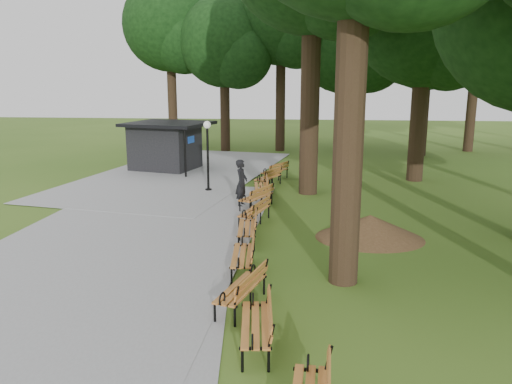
# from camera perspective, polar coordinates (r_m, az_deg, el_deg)

# --- Properties ---
(ground) EXTENTS (100.00, 100.00, 0.00)m
(ground) POSITION_cam_1_polar(r_m,az_deg,el_deg) (12.16, -2.25, -10.52)
(ground) COLOR #395B1A
(ground) RESTS_ON ground
(path) EXTENTS (12.00, 38.00, 0.06)m
(path) POSITION_cam_1_polar(r_m,az_deg,el_deg) (15.86, -15.22, -5.22)
(path) COLOR gray
(path) RESTS_ON ground
(person) EXTENTS (0.52, 0.72, 1.81)m
(person) POSITION_cam_1_polar(r_m,az_deg,el_deg) (19.17, -1.65, 1.02)
(person) COLOR black
(person) RESTS_ON ground
(kiosk) EXTENTS (4.82, 4.44, 2.56)m
(kiosk) POSITION_cam_1_polar(r_m,az_deg,el_deg) (27.47, -10.29, 5.19)
(kiosk) COLOR black
(kiosk) RESTS_ON ground
(lamp_post) EXTENTS (0.32, 0.32, 3.05)m
(lamp_post) POSITION_cam_1_polar(r_m,az_deg,el_deg) (21.66, -5.54, 5.81)
(lamp_post) COLOR black
(lamp_post) RESTS_ON ground
(dirt_mound) EXTENTS (2.78, 2.78, 0.74)m
(dirt_mound) POSITION_cam_1_polar(r_m,az_deg,el_deg) (15.80, 12.83, -3.86)
(dirt_mound) COLOR #47301C
(dirt_mound) RESTS_ON ground
(bench_1) EXTENTS (0.83, 1.96, 0.88)m
(bench_1) POSITION_cam_1_polar(r_m,az_deg,el_deg) (9.43, -0.06, -14.82)
(bench_1) COLOR #B26729
(bench_1) RESTS_ON ground
(bench_2) EXTENTS (1.13, 2.00, 0.88)m
(bench_2) POSITION_cam_1_polar(r_m,az_deg,el_deg) (10.87, -1.73, -10.92)
(bench_2) COLOR #B26729
(bench_2) RESTS_ON ground
(bench_3) EXTENTS (0.78, 1.94, 0.88)m
(bench_3) POSITION_cam_1_polar(r_m,az_deg,el_deg) (12.77, -1.55, -7.24)
(bench_3) COLOR #B26729
(bench_3) RESTS_ON ground
(bench_4) EXTENTS (0.81, 1.95, 0.88)m
(bench_4) POSITION_cam_1_polar(r_m,az_deg,el_deg) (15.06, -1.03, -4.09)
(bench_4) COLOR #B26729
(bench_4) RESTS_ON ground
(bench_5) EXTENTS (1.12, 2.00, 0.88)m
(bench_5) POSITION_cam_1_polar(r_m,az_deg,el_deg) (16.93, -0.18, -2.17)
(bench_5) COLOR #B26729
(bench_5) RESTS_ON ground
(bench_6) EXTENTS (1.37, 1.99, 0.88)m
(bench_6) POSITION_cam_1_polar(r_m,az_deg,el_deg) (18.94, 0.03, -0.56)
(bench_6) COLOR #B26729
(bench_6) RESTS_ON ground
(bench_7) EXTENTS (0.86, 1.96, 0.88)m
(bench_7) POSITION_cam_1_polar(r_m,az_deg,el_deg) (20.69, 0.56, 0.59)
(bench_7) COLOR #B26729
(bench_7) RESTS_ON ground
(bench_8) EXTENTS (1.31, 2.00, 0.88)m
(bench_8) POSITION_cam_1_polar(r_m,az_deg,el_deg) (22.69, 1.38, 1.67)
(bench_8) COLOR #B26729
(bench_8) RESTS_ON ground
(bench_9) EXTENTS (1.44, 1.98, 0.88)m
(bench_9) POSITION_cam_1_polar(r_m,az_deg,el_deg) (24.28, 2.14, 2.40)
(bench_9) COLOR #B26729
(bench_9) RESTS_ON ground
(lawn_tree_4) EXTENTS (6.63, 6.63, 11.01)m
(lawn_tree_4) POSITION_cam_1_polar(r_m,az_deg,el_deg) (25.12, 18.75, 18.60)
(lawn_tree_4) COLOR black
(lawn_tree_4) RESTS_ON ground
(tree_backdrop) EXTENTS (36.49, 9.67, 16.40)m
(tree_backdrop) POSITION_cam_1_polar(r_m,az_deg,el_deg) (34.56, 14.99, 17.99)
(tree_backdrop) COLOR black
(tree_backdrop) RESTS_ON ground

